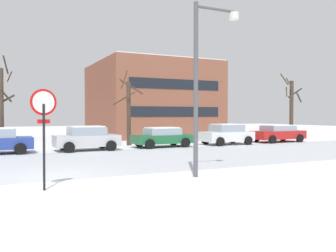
{
  "coord_description": "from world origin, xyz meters",
  "views": [
    {
      "loc": [
        -1.82,
        -13.19,
        2.17
      ],
      "look_at": [
        7.1,
        5.34,
        1.55
      ],
      "focal_mm": 38.47,
      "sensor_mm": 36.0,
      "label": 1
    }
  ],
  "objects_px": {
    "stop_sign": "(44,119)",
    "parked_car_green": "(162,137)",
    "parked_car_silver": "(87,138)",
    "parked_car_white": "(227,134)",
    "parked_car_red": "(278,133)",
    "street_lamp": "(204,71)"
  },
  "relations": [
    {
      "from": "stop_sign",
      "to": "parked_car_white",
      "type": "height_order",
      "value": "stop_sign"
    },
    {
      "from": "parked_car_red",
      "to": "stop_sign",
      "type": "bearing_deg",
      "value": -149.4
    },
    {
      "from": "parked_car_red",
      "to": "parked_car_white",
      "type": "bearing_deg",
      "value": -177.16
    },
    {
      "from": "street_lamp",
      "to": "parked_car_red",
      "type": "xyz_separation_m",
      "value": [
        13.87,
        11.29,
        -2.99
      ]
    },
    {
      "from": "stop_sign",
      "to": "parked_car_red",
      "type": "distance_m",
      "value": 22.42
    },
    {
      "from": "street_lamp",
      "to": "parked_car_white",
      "type": "bearing_deg",
      "value": 51.69
    },
    {
      "from": "stop_sign",
      "to": "parked_car_silver",
      "type": "bearing_deg",
      "value": 71.22
    },
    {
      "from": "street_lamp",
      "to": "parked_car_silver",
      "type": "bearing_deg",
      "value": 98.21
    },
    {
      "from": "street_lamp",
      "to": "parked_car_silver",
      "type": "distance_m",
      "value": 11.56
    },
    {
      "from": "stop_sign",
      "to": "parked_car_green",
      "type": "relative_size",
      "value": 0.72
    },
    {
      "from": "street_lamp",
      "to": "stop_sign",
      "type": "bearing_deg",
      "value": -178.9
    },
    {
      "from": "parked_car_green",
      "to": "street_lamp",
      "type": "bearing_deg",
      "value": -107.66
    },
    {
      "from": "parked_car_silver",
      "to": "parked_car_red",
      "type": "bearing_deg",
      "value": 0.83
    },
    {
      "from": "parked_car_silver",
      "to": "parked_car_red",
      "type": "height_order",
      "value": "parked_car_silver"
    },
    {
      "from": "parked_car_green",
      "to": "parked_car_silver",
      "type": "bearing_deg",
      "value": -178.66
    },
    {
      "from": "street_lamp",
      "to": "parked_car_green",
      "type": "height_order",
      "value": "street_lamp"
    },
    {
      "from": "parked_car_green",
      "to": "parked_car_white",
      "type": "bearing_deg",
      "value": -1.69
    },
    {
      "from": "parked_car_silver",
      "to": "parked_car_red",
      "type": "distance_m",
      "value": 15.47
    },
    {
      "from": "parked_car_silver",
      "to": "parked_car_white",
      "type": "height_order",
      "value": "parked_car_white"
    },
    {
      "from": "stop_sign",
      "to": "parked_car_white",
      "type": "distance_m",
      "value": 18.02
    },
    {
      "from": "parked_car_white",
      "to": "stop_sign",
      "type": "bearing_deg",
      "value": -141.72
    },
    {
      "from": "street_lamp",
      "to": "parked_car_red",
      "type": "height_order",
      "value": "street_lamp"
    }
  ]
}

